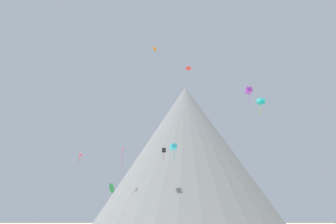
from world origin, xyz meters
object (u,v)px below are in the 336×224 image
Objects in this scene: kite_pink_mid at (124,154)px; kite_indigo_low at (183,194)px; kite_orange_high at (155,49)px; rock_massif at (191,165)px; kite_green_low at (113,188)px; kite_black_mid at (165,150)px; kite_teal_mid at (262,101)px; kite_rainbow_mid at (81,155)px; kite_cyan_mid at (174,147)px; kite_violet_high at (250,90)px; kite_red_high at (189,69)px.

kite_pink_mid reaches higher than kite_indigo_low.
kite_orange_high is 38.21m from kite_indigo_low.
kite_pink_mid is at bearing -134.18° from rock_massif.
kite_black_mid is at bearing -54.34° from kite_green_low.
kite_teal_mid reaches higher than kite_indigo_low.
rock_massif is at bearing 30.51° from kite_pink_mid.
kite_cyan_mid is at bearing -78.20° from kite_rainbow_mid.
kite_pink_mid is at bearing 13.25° from kite_green_low.
kite_rainbow_mid is 0.50× the size of kite_indigo_low.
kite_pink_mid is 13.13m from kite_green_low.
kite_indigo_low is (2.52, 25.34, -7.12)m from kite_cyan_mid.
kite_violet_high is at bearing -175.06° from kite_cyan_mid.
kite_red_high is 0.40× the size of kite_cyan_mid.
kite_orange_high is (-7.35, -4.46, 2.51)m from kite_red_high.
kite_pink_mid is at bearing -28.91° from kite_rainbow_mid.
kite_rainbow_mid is (-11.14, -0.65, -0.46)m from kite_pink_mid.
kite_red_high is 24.15m from kite_teal_mid.
kite_rainbow_mid is at bearing -145.99° from rock_massif.
kite_red_high is 19.51m from kite_cyan_mid.
kite_violet_high reaches higher than kite_indigo_low.
kite_violet_high is 1.41× the size of kite_teal_mid.
kite_green_low is at bearing -34.24° from kite_red_high.
rock_massif is 27.85× the size of kite_black_mid.
rock_massif is 34.02× the size of kite_green_low.
kite_black_mid is (-5.56, 15.84, -15.21)m from kite_red_high.
kite_teal_mid is 2.77× the size of kite_orange_high.
kite_indigo_low is at bearing -36.88° from kite_black_mid.
rock_massif reaches higher than kite_pink_mid.
kite_black_mid is 0.70× the size of kite_violet_high.
kite_green_low is (-17.57, 12.22, -24.84)m from kite_red_high.
kite_violet_high is 31.23m from kite_indigo_low.
kite_teal_mid is (27.84, -29.25, 11.13)m from kite_green_low.
kite_pink_mid is at bearing 137.15° from kite_teal_mid.
kite_teal_mid is at bearing -108.27° from kite_violet_high.
kite_teal_mid reaches higher than kite_green_low.
kite_orange_high reaches higher than kite_red_high.
kite_orange_high reaches higher than kite_cyan_mid.
kite_pink_mid is 1.01× the size of kite_indigo_low.
kite_indigo_low is (-11.25, 37.55, -11.99)m from kite_teal_mid.
kite_cyan_mid is at bearing 150.24° from kite_teal_mid.
kite_rainbow_mid reaches higher than kite_green_low.
kite_cyan_mid is 1.30× the size of kite_green_low.
kite_pink_mid is at bearing -52.03° from kite_indigo_low.
kite_cyan_mid is at bearing -97.70° from rock_massif.
kite_violet_high is (31.51, -14.12, 12.64)m from kite_pink_mid.
kite_pink_mid is 36.77m from kite_violet_high.
rock_massif reaches higher than kite_rainbow_mid.
kite_violet_high is at bearing -154.51° from kite_red_high.
kite_teal_mid is 0.57× the size of kite_indigo_low.
kite_black_mid reaches higher than kite_cyan_mid.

